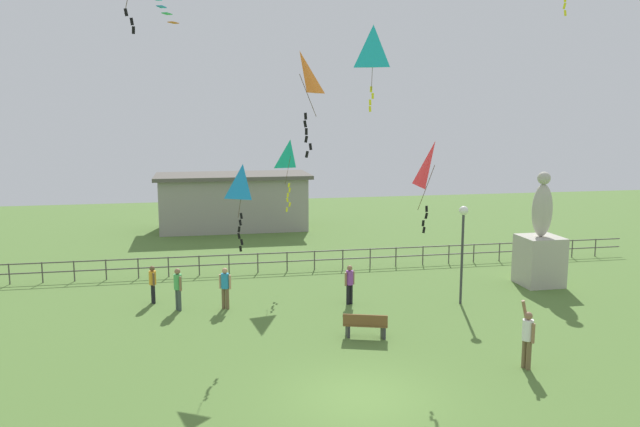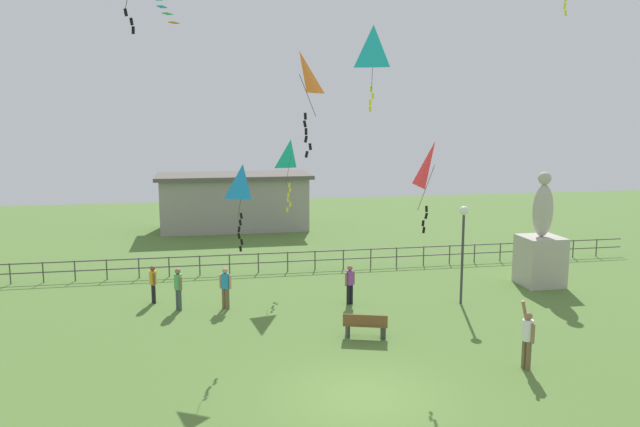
{
  "view_description": "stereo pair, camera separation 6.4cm",
  "coord_description": "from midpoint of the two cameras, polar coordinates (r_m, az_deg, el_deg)",
  "views": [
    {
      "loc": [
        -4.13,
        -15.23,
        7.46
      ],
      "look_at": [
        -0.09,
        5.28,
        4.17
      ],
      "focal_mm": 35.21,
      "sensor_mm": 36.0,
      "label": 1
    },
    {
      "loc": [
        -4.07,
        -15.24,
        7.46
      ],
      "look_at": [
        -0.09,
        5.28,
        4.17
      ],
      "focal_mm": 35.21,
      "sensor_mm": 36.0,
      "label": 2
    }
  ],
  "objects": [
    {
      "name": "statue_monument",
      "position": [
        29.32,
        19.31,
        -3.09
      ],
      "size": [
        1.72,
        1.72,
        5.03
      ],
      "color": "#B2AD9E",
      "rests_on": "ground_plane"
    },
    {
      "name": "kite_3",
      "position": [
        19.68,
        10.27,
        4.21
      ],
      "size": [
        0.83,
        1.22,
        2.84
      ],
      "color": "red"
    },
    {
      "name": "waterfront_railing",
      "position": [
        30.27,
        -3.52,
        -4.13
      ],
      "size": [
        36.01,
        0.06,
        0.95
      ],
      "color": "#4C4742",
      "rests_on": "ground_plane"
    },
    {
      "name": "person_4",
      "position": [
        26.03,
        -15.03,
        -6.02
      ],
      "size": [
        0.28,
        0.45,
        1.52
      ],
      "color": "black",
      "rests_on": "ground_plane"
    },
    {
      "name": "person_3",
      "position": [
        19.8,
        18.26,
        -10.47
      ],
      "size": [
        0.32,
        0.56,
        2.05
      ],
      "color": "brown",
      "rests_on": "ground_plane"
    },
    {
      "name": "person_0",
      "position": [
        25.04,
        2.63,
        -6.23
      ],
      "size": [
        0.44,
        0.29,
        1.58
      ],
      "color": "black",
      "rests_on": "ground_plane"
    },
    {
      "name": "kite_5",
      "position": [
        20.8,
        -7.11,
        2.45
      ],
      "size": [
        0.83,
        0.74,
        2.86
      ],
      "color": "#198CD1"
    },
    {
      "name": "person_2",
      "position": [
        24.84,
        -12.86,
        -6.47
      ],
      "size": [
        0.31,
        0.44,
        1.65
      ],
      "color": "#3F4C47",
      "rests_on": "ground_plane"
    },
    {
      "name": "kite_4",
      "position": [
        18.47,
        -1.91,
        12.15
      ],
      "size": [
        0.92,
        0.96,
        3.01
      ],
      "color": "orange"
    },
    {
      "name": "lamppost",
      "position": [
        25.27,
        12.79,
        -1.65
      ],
      "size": [
        0.36,
        0.36,
        3.94
      ],
      "color": "#38383D",
      "rests_on": "ground_plane"
    },
    {
      "name": "ground_plane",
      "position": [
        17.45,
        3.7,
        -16.39
      ],
      "size": [
        80.0,
        80.0,
        0.0
      ],
      "primitive_type": "plane",
      "color": "#517533"
    },
    {
      "name": "person_1",
      "position": [
        24.69,
        -8.69,
        -6.47
      ],
      "size": [
        0.45,
        0.3,
        1.63
      ],
      "color": "brown",
      "rests_on": "ground_plane"
    },
    {
      "name": "park_bench",
      "position": [
        21.52,
        4.06,
        -10.05
      ],
      "size": [
        1.55,
        0.86,
        0.85
      ],
      "color": "brown",
      "rests_on": "ground_plane"
    },
    {
      "name": "pavilion_building",
      "position": [
        41.68,
        -7.94,
        1.12
      ],
      "size": [
        9.97,
        4.63,
        3.64
      ],
      "color": "gray",
      "rests_on": "ground_plane"
    },
    {
      "name": "kite_0",
      "position": [
        22.2,
        4.77,
        14.61
      ],
      "size": [
        0.98,
        0.8,
        2.91
      ],
      "color": "#19B2B2"
    },
    {
      "name": "kite_2",
      "position": [
        27.74,
        -2.78,
        4.95
      ],
      "size": [
        0.9,
        1.13,
        3.18
      ],
      "color": "#19B2B2"
    }
  ]
}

